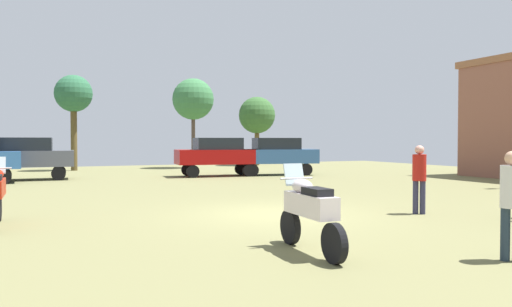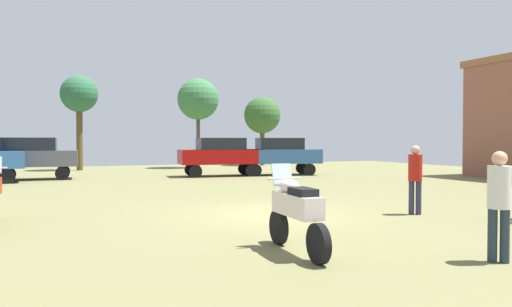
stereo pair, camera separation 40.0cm
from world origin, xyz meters
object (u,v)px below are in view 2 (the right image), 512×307
at_px(car_1, 30,155).
at_px(tree_1, 262,116).
at_px(motorcycle_2, 296,210).
at_px(person_2, 499,198).
at_px(tree_2, 198,100).
at_px(person_3, 415,174).
at_px(tree_3, 79,96).
at_px(car_4, 279,153).
at_px(car_2, 221,154).

xyz_separation_m(car_1, tree_1, (15.61, 8.13, 2.55)).
height_order(motorcycle_2, tree_1, tree_1).
relative_size(person_2, tree_2, 0.28).
bearing_deg(person_3, tree_3, -33.72).
relative_size(person_2, person_3, 0.98).
relative_size(motorcycle_2, car_1, 0.49).
distance_m(motorcycle_2, tree_2, 26.07).
distance_m(person_2, tree_3, 27.76).
bearing_deg(car_4, person_2, 176.10).
distance_m(car_1, car_2, 9.22).
height_order(car_2, tree_1, tree_1).
height_order(car_4, tree_2, tree_2).
distance_m(motorcycle_2, tree_1, 28.95).
bearing_deg(car_1, person_3, -146.13).
height_order(car_2, person_3, car_2).
bearing_deg(car_2, tree_3, 44.20).
bearing_deg(car_2, person_3, -173.55).
bearing_deg(motorcycle_2, tree_2, 79.95).
relative_size(motorcycle_2, person_3, 1.24).
distance_m(person_2, person_3, 4.89).
bearing_deg(car_2, car_1, 87.83).
xyz_separation_m(car_1, person_2, (7.12, -20.24, -0.17)).
height_order(motorcycle_2, car_2, car_2).
bearing_deg(car_1, tree_1, -59.02).
height_order(car_1, tree_1, tree_1).
distance_m(person_3, tree_1, 24.95).
bearing_deg(car_2, motorcycle_2, 170.92).
height_order(person_2, person_3, person_3).
bearing_deg(car_2, tree_1, -28.81).
xyz_separation_m(car_4, tree_2, (-2.07, 8.42, 3.46)).
xyz_separation_m(person_2, person_3, (2.18, 4.38, 0.02)).
relative_size(tree_1, tree_3, 0.87).
bearing_deg(car_4, car_1, 93.70).
distance_m(motorcycle_2, person_3, 5.41).
distance_m(motorcycle_2, car_2, 17.79).
bearing_deg(person_3, person_2, 103.53).
xyz_separation_m(tree_2, tree_3, (-7.59, 0.23, 0.01)).
bearing_deg(tree_3, tree_2, -1.75).
height_order(tree_1, tree_3, tree_3).
bearing_deg(car_2, tree_2, -2.09).
relative_size(car_4, person_2, 2.68).
bearing_deg(tree_2, tree_1, 15.08).
bearing_deg(car_2, person_2, 179.74).
height_order(car_4, person_3, car_4).
bearing_deg(tree_3, person_3, -73.68).
distance_m(person_3, tree_3, 24.00).
xyz_separation_m(person_3, tree_3, (-6.66, 22.77, 3.62)).
distance_m(motorcycle_2, car_1, 19.02).
relative_size(car_2, person_2, 2.61).
bearing_deg(tree_3, car_4, -41.82).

